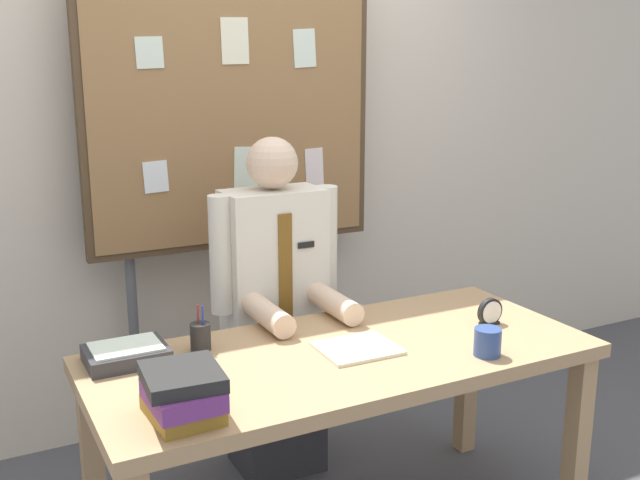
{
  "coord_description": "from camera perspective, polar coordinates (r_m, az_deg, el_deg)",
  "views": [
    {
      "loc": [
        -1.16,
        -2.07,
        1.7
      ],
      "look_at": [
        0.0,
        0.17,
        1.09
      ],
      "focal_mm": 41.71,
      "sensor_mm": 36.0,
      "label": 1
    }
  ],
  "objects": [
    {
      "name": "open_notebook",
      "position": [
        2.57,
        2.88,
        -8.3
      ],
      "size": [
        0.27,
        0.23,
        0.01
      ],
      "primitive_type": "cube",
      "rotation": [
        0.0,
        0.0,
        -0.03
      ],
      "color": "#F4EFCC",
      "rests_on": "desk"
    },
    {
      "name": "bulletin_board",
      "position": [
        3.29,
        -6.71,
        9.76
      ],
      "size": [
        1.31,
        0.09,
        2.13
      ],
      "color": "#4C3823",
      "rests_on": "ground_plane"
    },
    {
      "name": "pen_holder",
      "position": [
        2.58,
        -9.16,
        -7.32
      ],
      "size": [
        0.07,
        0.07,
        0.16
      ],
      "color": "#262626",
      "rests_on": "desk"
    },
    {
      "name": "coffee_mug",
      "position": [
        2.57,
        12.73,
        -7.64
      ],
      "size": [
        0.09,
        0.09,
        0.09
      ],
      "primitive_type": "cylinder",
      "color": "#334C8C",
      "rests_on": "desk"
    },
    {
      "name": "desk_clock",
      "position": [
        2.85,
        12.91,
        -5.47
      ],
      "size": [
        0.1,
        0.04,
        0.1
      ],
      "color": "black",
      "rests_on": "desk"
    },
    {
      "name": "paper_tray",
      "position": [
        2.54,
        -14.65,
        -8.46
      ],
      "size": [
        0.26,
        0.2,
        0.06
      ],
      "color": "#333338",
      "rests_on": "desk"
    },
    {
      "name": "desk",
      "position": [
        2.6,
        1.8,
        -10.24
      ],
      "size": [
        1.72,
        0.76,
        0.74
      ],
      "color": "tan",
      "rests_on": "ground_plane"
    },
    {
      "name": "back_wall",
      "position": [
        3.49,
        -7.86,
        7.79
      ],
      "size": [
        6.4,
        0.08,
        2.7
      ],
      "primitive_type": "cube",
      "color": "beige",
      "rests_on": "ground_plane"
    },
    {
      "name": "book_stack",
      "position": [
        2.12,
        -10.49,
        -11.51
      ],
      "size": [
        0.23,
        0.25,
        0.14
      ],
      "color": "olive",
      "rests_on": "desk"
    },
    {
      "name": "person",
      "position": [
        3.07,
        -3.42,
        -6.24
      ],
      "size": [
        0.55,
        0.56,
        1.41
      ],
      "color": "#2D2D33",
      "rests_on": "ground_plane"
    }
  ]
}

